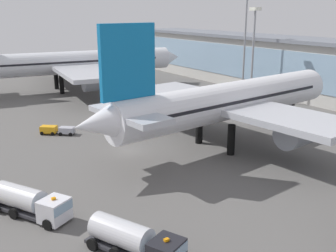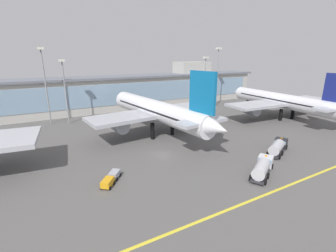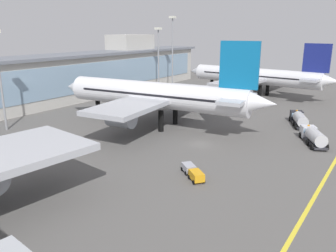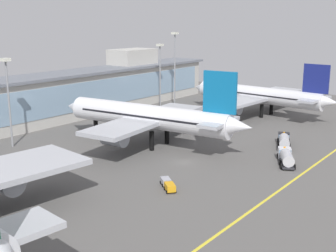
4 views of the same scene
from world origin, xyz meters
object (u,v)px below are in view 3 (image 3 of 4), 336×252
at_px(service_truck_far, 193,172).
at_px(apron_light_mast_west, 158,49).
at_px(airliner_far_right, 256,77).
at_px(fuel_tanker_truck, 313,135).
at_px(airliner_near_right, 156,96).
at_px(baggage_tug_near, 299,118).
at_px(apron_light_mast_centre, 172,43).

bearing_deg(service_truck_far, apron_light_mast_west, 168.28).
height_order(airliner_far_right, service_truck_far, airliner_far_right).
relative_size(fuel_tanker_truck, apron_light_mast_west, 0.43).
distance_m(airliner_near_right, apron_light_mast_west, 44.71).
distance_m(baggage_tug_near, service_truck_far, 37.87).
bearing_deg(apron_light_mast_west, fuel_tanker_truck, -117.55).
bearing_deg(airliner_far_right, baggage_tug_near, 129.67).
height_order(baggage_tug_near, apron_light_mast_centre, apron_light_mast_centre).
xyz_separation_m(airliner_far_right, apron_light_mast_west, (-10.85, 30.24, 8.00)).
xyz_separation_m(baggage_tug_near, apron_light_mast_west, (17.79, 51.06, 12.60)).
bearing_deg(baggage_tug_near, apron_light_mast_west, 46.19).
xyz_separation_m(fuel_tanker_truck, baggage_tug_near, (11.71, 5.47, 0.00)).
xyz_separation_m(service_truck_far, apron_light_mast_centre, (59.89, 43.29, 15.34)).
xyz_separation_m(airliner_far_right, baggage_tug_near, (-28.64, -20.82, -4.60)).
distance_m(service_truck_far, apron_light_mast_west, 73.04).
xyz_separation_m(airliner_near_right, fuel_tanker_truck, (6.60, -31.19, -5.24)).
relative_size(airliner_far_right, apron_light_mast_west, 2.34).
relative_size(airliner_far_right, apron_light_mast_centre, 2.00).
relative_size(service_truck_far, apron_light_mast_centre, 0.21).
height_order(airliner_near_right, service_truck_far, airliner_near_right).
xyz_separation_m(airliner_near_right, apron_light_mast_west, (36.09, 25.34, 7.36)).
distance_m(service_truck_far, apron_light_mast_centre, 75.47).
height_order(airliner_near_right, airliner_far_right, airliner_near_right).
distance_m(fuel_tanker_truck, baggage_tug_near, 12.92).
bearing_deg(fuel_tanker_truck, baggage_tug_near, -4.48).
bearing_deg(airliner_far_right, apron_light_mast_centre, 16.37).
bearing_deg(airliner_far_right, airliner_near_right, 87.70).
xyz_separation_m(baggage_tug_near, service_truck_far, (-37.50, 5.22, -0.72)).
bearing_deg(baggage_tug_near, apron_light_mast_centre, 40.61).
relative_size(service_truck_far, apron_light_mast_west, 0.25).
distance_m(airliner_near_right, apron_light_mast_centre, 47.58).
xyz_separation_m(fuel_tanker_truck, apron_light_mast_centre, (34.10, 53.98, 14.62)).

